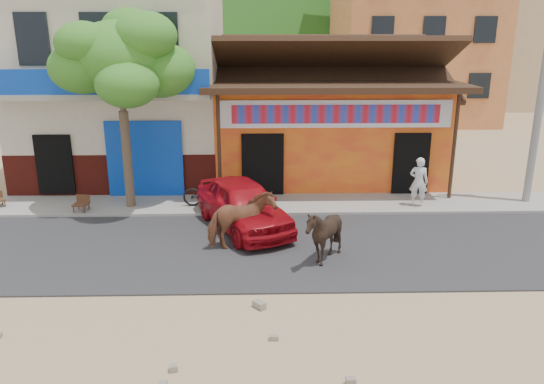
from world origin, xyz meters
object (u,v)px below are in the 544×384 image
at_px(red_car, 243,204).
at_px(cafe_chair_left, 80,197).
at_px(utility_pole, 544,76).
at_px(scooter, 210,192).
at_px(cow_dark, 324,235).
at_px(cow_tan, 241,220).
at_px(tree, 123,111).
at_px(pedestrian, 419,182).

relative_size(red_car, cafe_chair_left, 4.55).
distance_m(utility_pole, scooter, 10.86).
xyz_separation_m(utility_pole, cow_dark, (-7.17, -4.42, -3.37)).
bearing_deg(red_car, cow_tan, -115.02).
bearing_deg(cow_dark, red_car, -152.96).
relative_size(utility_pole, cafe_chair_left, 8.84).
bearing_deg(tree, pedestrian, -1.05).
height_order(utility_pole, cafe_chair_left, utility_pole).
height_order(tree, cow_dark, tree).
xyz_separation_m(pedestrian, cafe_chair_left, (-10.50, -0.33, -0.33)).
bearing_deg(scooter, red_car, -149.13).
bearing_deg(red_car, tree, 128.27).
xyz_separation_m(utility_pole, cow_tan, (-9.19, -3.41, -3.35)).
relative_size(tree, cow_dark, 4.21).
relative_size(tree, red_car, 1.46).
relative_size(tree, cow_tan, 3.47).
bearing_deg(cafe_chair_left, cow_dark, -20.74).
relative_size(cow_dark, red_car, 0.35).
relative_size(utility_pole, cow_dark, 5.61).
relative_size(cow_tan, cow_dark, 1.21).
xyz_separation_m(utility_pole, pedestrian, (-3.70, -0.37, -3.22)).
distance_m(tree, cow_dark, 7.42).
bearing_deg(cow_tan, cow_dark, -142.02).
distance_m(red_car, scooter, 2.09).
bearing_deg(pedestrian, cow_dark, 69.67).
bearing_deg(pedestrian, cafe_chair_left, 22.04).
distance_m(scooter, cafe_chair_left, 3.96).
bearing_deg(cafe_chair_left, red_car, -7.68).
xyz_separation_m(red_car, cafe_chair_left, (-5.02, 1.33, -0.17)).
xyz_separation_m(cow_tan, red_car, (0.00, 1.38, -0.03)).
relative_size(cow_tan, red_car, 0.42).
distance_m(tree, cow_tan, 5.38).
bearing_deg(cow_tan, tree, 22.92).
distance_m(cow_dark, red_car, 3.13).
xyz_separation_m(utility_pole, cafe_chair_left, (-14.20, -0.70, -3.55)).
bearing_deg(red_car, utility_pole, -12.41).
xyz_separation_m(cow_dark, scooter, (-3.09, 4.18, -0.18)).
bearing_deg(cow_dark, cow_tan, -129.61).
bearing_deg(cafe_chair_left, cow_tan, -21.26).
height_order(scooter, pedestrian, pedestrian).
height_order(cow_dark, pedestrian, pedestrian).
relative_size(scooter, pedestrian, 1.10).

